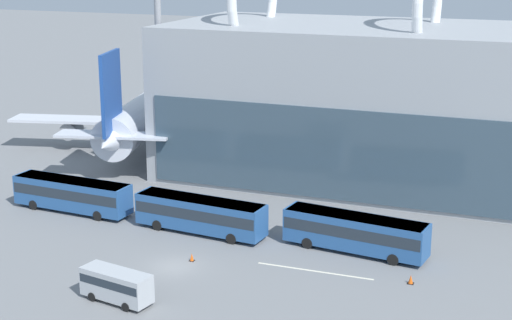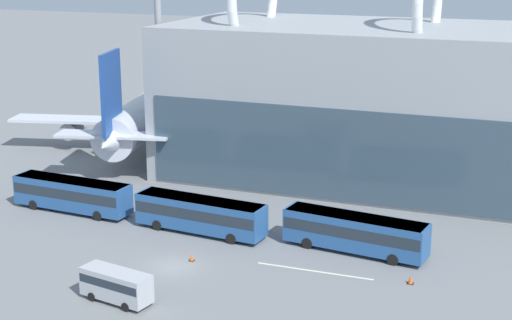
% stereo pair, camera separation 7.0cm
% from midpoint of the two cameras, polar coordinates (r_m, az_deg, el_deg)
% --- Properties ---
extents(ground_plane, '(440.00, 440.00, 0.00)m').
position_cam_midpoint_polar(ground_plane, '(66.54, -6.03, -7.72)').
color(ground_plane, slate).
extents(airliner_at_gate_near, '(35.59, 37.51, 14.73)m').
position_cam_midpoint_polar(airliner_at_gate_near, '(103.15, -8.00, 3.36)').
color(airliner_at_gate_near, silver).
rests_on(airliner_at_gate_near, ground_plane).
extents(shuttle_bus_0, '(12.93, 3.56, 3.29)m').
position_cam_midpoint_polar(shuttle_bus_0, '(81.01, -13.25, -2.35)').
color(shuttle_bus_0, '#285693').
rests_on(shuttle_bus_0, ground_plane).
extents(shuttle_bus_1, '(12.97, 3.90, 3.29)m').
position_cam_midpoint_polar(shuttle_bus_1, '(73.24, -4.10, -3.86)').
color(shuttle_bus_1, '#285693').
rests_on(shuttle_bus_1, ground_plane).
extents(shuttle_bus_2, '(13.02, 4.33, 3.29)m').
position_cam_midpoint_polar(shuttle_bus_2, '(69.11, 7.19, -5.14)').
color(shuttle_bus_2, '#285693').
rests_on(shuttle_bus_2, ground_plane).
extents(service_van_foreground, '(5.99, 2.93, 2.48)m').
position_cam_midpoint_polar(service_van_foreground, '(60.41, -10.15, -8.86)').
color(service_van_foreground, '#B2B7BC').
rests_on(service_van_foreground, ground_plane).
extents(floodlight_mast, '(2.05, 2.05, 29.28)m').
position_cam_midpoint_polar(floodlight_mast, '(91.84, -7.13, 8.99)').
color(floodlight_mast, gray).
rests_on(floodlight_mast, ground_plane).
extents(lane_stripe_1, '(9.95, 0.36, 0.01)m').
position_cam_midpoint_polar(lane_stripe_1, '(65.51, 4.26, -8.06)').
color(lane_stripe_1, silver).
rests_on(lane_stripe_1, ground_plane).
extents(lane_stripe_2, '(8.83, 2.10, 0.01)m').
position_cam_midpoint_polar(lane_stripe_2, '(84.74, -11.69, -2.84)').
color(lane_stripe_2, silver).
rests_on(lane_stripe_2, ground_plane).
extents(traffic_cone_0, '(0.45, 0.45, 0.68)m').
position_cam_midpoint_polar(traffic_cone_0, '(67.45, -4.72, -7.06)').
color(traffic_cone_0, black).
rests_on(traffic_cone_0, ground_plane).
extents(traffic_cone_1, '(0.52, 0.52, 0.73)m').
position_cam_midpoint_polar(traffic_cone_1, '(64.11, 11.16, -8.52)').
color(traffic_cone_1, black).
rests_on(traffic_cone_1, ground_plane).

